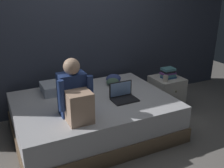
% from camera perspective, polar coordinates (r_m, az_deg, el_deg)
% --- Properties ---
extents(ground_plane, '(8.00, 8.00, 0.00)m').
position_cam_1_polar(ground_plane, '(3.40, 1.19, -12.09)').
color(ground_plane, gray).
extents(wall_back, '(5.60, 0.10, 2.70)m').
position_cam_1_polar(wall_back, '(3.99, -6.80, 13.53)').
color(wall_back, '#383D4C').
rests_on(wall_back, ground_plane).
extents(bed, '(2.00, 1.50, 0.48)m').
position_cam_1_polar(bed, '(3.44, -4.07, -7.09)').
color(bed, '#7A6047').
rests_on(bed, ground_plane).
extents(nightstand, '(0.44, 0.46, 0.52)m').
position_cam_1_polar(nightstand, '(4.16, 11.83, -2.03)').
color(nightstand, beige).
rests_on(nightstand, ground_plane).
extents(person_sitting, '(0.39, 0.44, 0.66)m').
position_cam_1_polar(person_sitting, '(2.83, -8.17, -2.58)').
color(person_sitting, navy).
rests_on(person_sitting, bed).
extents(laptop, '(0.32, 0.23, 0.22)m').
position_cam_1_polar(laptop, '(3.31, 2.43, -2.51)').
color(laptop, black).
rests_on(laptop, bed).
extents(pillow, '(0.56, 0.36, 0.13)m').
position_cam_1_polar(pillow, '(3.63, -10.84, -0.55)').
color(pillow, silver).
rests_on(pillow, bed).
extents(book_stack, '(0.23, 0.16, 0.15)m').
position_cam_1_polar(book_stack, '(4.04, 12.25, 2.36)').
color(book_stack, '#284C84').
rests_on(book_stack, nightstand).
extents(mug, '(0.08, 0.08, 0.09)m').
position_cam_1_polar(mug, '(3.89, 11.71, 1.19)').
color(mug, '#BCB2A3').
rests_on(mug, nightstand).
extents(clothes_pile, '(0.27, 0.27, 0.13)m').
position_cam_1_polar(clothes_pile, '(3.85, 0.26, 0.98)').
color(clothes_pile, '#4C6B56').
rests_on(clothes_pile, bed).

